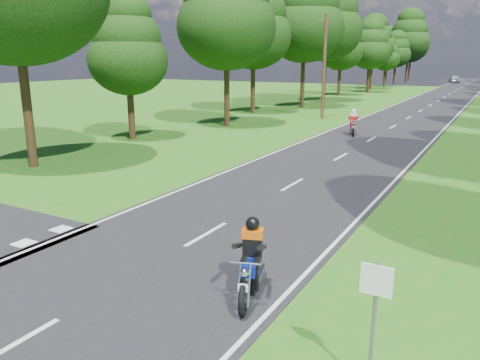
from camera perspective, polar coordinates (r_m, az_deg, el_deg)
The scene contains 9 objects.
ground at distance 11.52m, azimuth -9.70°, elevation -9.75°, with size 160.00×160.00×0.00m, color #1D6116.
main_road at distance 58.65m, azimuth 22.99°, elevation 8.87°, with size 7.00×140.00×0.02m, color black.
road_markings at distance 56.81m, azimuth 22.62°, elevation 8.77°, with size 7.40×140.00×0.01m.
treeline at distance 68.43m, azimuth 26.00°, elevation 16.17°, with size 40.00×115.35×14.78m.
telegraph_pole at distance 38.26m, azimuth 10.22°, elevation 13.43°, with size 1.20×0.26×8.00m.
road_sign at distance 7.04m, azimuth 16.10°, elevation -14.60°, with size 0.45×0.07×2.00m.
rider_near_blue at distance 9.53m, azimuth 1.31°, elevation -9.47°, with size 0.64×1.93×1.61m, color navy, non-canonical shape.
rider_far_red at distance 30.48m, azimuth 13.62°, elevation 6.88°, with size 0.64×1.93×1.61m, color maroon, non-canonical shape.
distant_car at distance 103.40m, azimuth 24.69°, elevation 11.12°, with size 1.73×4.30×1.46m, color #AFB1B7.
Camera 1 is at (6.74, -8.07, 4.71)m, focal length 35.00 mm.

